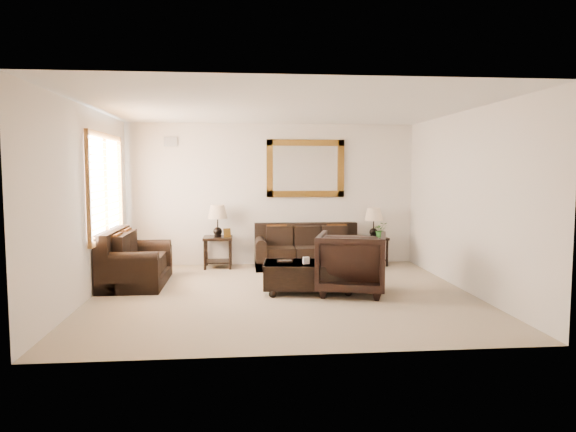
{
  "coord_description": "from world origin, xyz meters",
  "views": [
    {
      "loc": [
        -0.61,
        -7.36,
        1.8
      ],
      "look_at": [
        0.13,
        0.6,
        1.1
      ],
      "focal_mm": 32.0,
      "sensor_mm": 36.0,
      "label": 1
    }
  ],
  "objects": [
    {
      "name": "end_table_left",
      "position": [
        -1.03,
        2.19,
        0.77
      ],
      "size": [
        0.53,
        0.53,
        1.17
      ],
      "color": "black",
      "rests_on": "room"
    },
    {
      "name": "coffee_table",
      "position": [
        0.39,
        0.08,
        0.28
      ],
      "size": [
        1.4,
        0.87,
        0.56
      ],
      "rotation": [
        0.0,
        0.0,
        -0.12
      ],
      "color": "black",
      "rests_on": "room"
    },
    {
      "name": "air_vent",
      "position": [
        -1.9,
        2.48,
        2.35
      ],
      "size": [
        0.25,
        0.02,
        0.18
      ],
      "primitive_type": "cube",
      "color": "#999999",
      "rests_on": "room"
    },
    {
      "name": "room",
      "position": [
        0.0,
        0.0,
        1.35
      ],
      "size": [
        5.51,
        5.01,
        2.71
      ],
      "color": "gray",
      "rests_on": "ground"
    },
    {
      "name": "window",
      "position": [
        -2.7,
        0.9,
        1.55
      ],
      "size": [
        0.07,
        1.96,
        1.66
      ],
      "color": "white",
      "rests_on": "room"
    },
    {
      "name": "potted_plant",
      "position": [
        2.04,
        2.12,
        0.66
      ],
      "size": [
        0.27,
        0.3,
        0.22
      ],
      "primitive_type": "imported",
      "rotation": [
        0.0,
        0.0,
        -0.04
      ],
      "color": "#275C1F",
      "rests_on": "end_table_right"
    },
    {
      "name": "sofa",
      "position": [
        0.64,
        2.11,
        0.29
      ],
      "size": [
        1.97,
        0.85,
        0.81
      ],
      "color": "black",
      "rests_on": "room"
    },
    {
      "name": "loveseat",
      "position": [
        -2.33,
        0.89,
        0.32
      ],
      "size": [
        0.92,
        1.56,
        0.88
      ],
      "rotation": [
        0.0,
        0.0,
        1.57
      ],
      "color": "black",
      "rests_on": "room"
    },
    {
      "name": "end_table_right",
      "position": [
        1.93,
        2.21,
        0.71
      ],
      "size": [
        0.5,
        0.5,
        1.1
      ],
      "color": "black",
      "rests_on": "room"
    },
    {
      "name": "mirror",
      "position": [
        0.64,
        2.47,
        1.85
      ],
      "size": [
        1.5,
        0.06,
        1.1
      ],
      "color": "#4B330F",
      "rests_on": "room"
    },
    {
      "name": "armchair",
      "position": [
        1.02,
        -0.02,
        0.5
      ],
      "size": [
        1.18,
        1.14,
        1.0
      ],
      "primitive_type": "imported",
      "rotation": [
        0.0,
        0.0,
        2.86
      ],
      "color": "black",
      "rests_on": "floor"
    }
  ]
}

